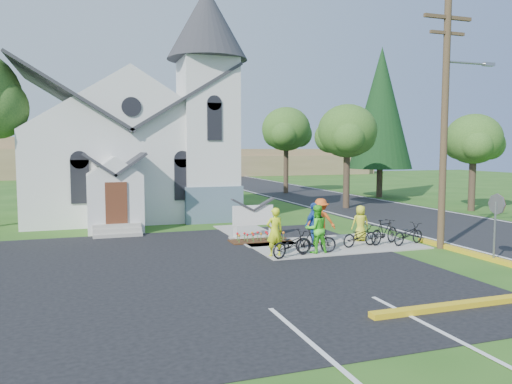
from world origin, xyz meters
name	(u,v)px	position (x,y,z in m)	size (l,w,h in m)	color
ground	(307,250)	(0.00, 0.00, 0.00)	(120.00, 120.00, 0.00)	#265317
parking_lot	(133,276)	(-7.00, -2.00, 0.01)	(20.00, 16.00, 0.02)	black
road	(344,203)	(10.00, 15.00, 0.01)	(8.00, 90.00, 0.02)	black
sidewalk	(334,245)	(1.50, 0.50, 0.03)	(7.00, 4.00, 0.05)	#9C978D
church	(135,129)	(-5.48, 12.48, 5.25)	(12.35, 12.00, 13.00)	silver
church_sign	(253,216)	(-1.20, 3.20, 1.03)	(2.20, 0.40, 1.70)	#9C978D
flower_bed	(260,241)	(-1.20, 2.30, 0.04)	(2.60, 1.10, 0.07)	#34200E
utility_pole	(446,115)	(5.36, -1.50, 5.40)	(3.45, 0.28, 10.00)	#443022
stop_sign	(496,213)	(5.43, -4.20, 1.78)	(0.11, 0.76, 2.48)	gray
tree_road_near	(347,132)	(8.50, 12.00, 5.21)	(4.00, 4.00, 7.05)	#34241C
tree_road_mid	(286,129)	(9.00, 24.00, 5.78)	(4.40, 4.40, 7.80)	#34241C
tree_road_far	(474,140)	(15.50, 8.00, 4.63)	(3.60, 3.60, 6.30)	#34241C
conifer	(381,108)	(15.00, 18.00, 7.39)	(5.20, 5.20, 12.40)	#34241C
distant_hills	(168,161)	(3.36, 56.33, 2.17)	(61.00, 10.00, 5.60)	olive
cyclist_0	(275,232)	(-1.70, -0.83, 0.96)	(0.66, 0.44, 1.82)	#D7EE1C
bike_0	(292,244)	(-1.17, -1.20, 0.53)	(0.64, 1.83, 0.96)	black
cyclist_1	(316,229)	(0.02, -0.83, 0.98)	(0.91, 0.71, 1.86)	#46DB29
bike_1	(316,241)	(-0.03, -0.90, 0.53)	(0.46, 1.61, 0.97)	black
cyclist_2	(314,225)	(0.50, 0.35, 0.95)	(1.06, 0.44, 1.81)	#224FAC
bike_2	(360,236)	(2.25, -0.31, 0.49)	(0.59, 1.69, 0.89)	black
cyclist_3	(321,221)	(1.08, 0.94, 1.00)	(1.23, 0.71, 1.90)	#EB5A1A
bike_3	(384,232)	(3.49, -0.21, 0.58)	(0.50, 1.77, 1.06)	black
cyclist_4	(360,223)	(2.94, 0.81, 0.83)	(0.76, 0.49, 1.56)	yellow
bike_4	(408,234)	(4.39, -0.60, 0.50)	(0.60, 1.72, 0.90)	black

